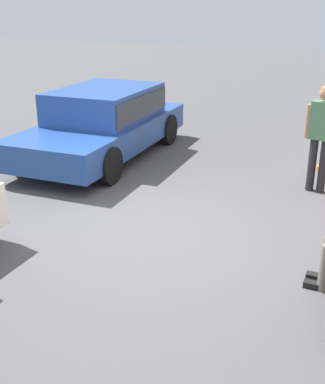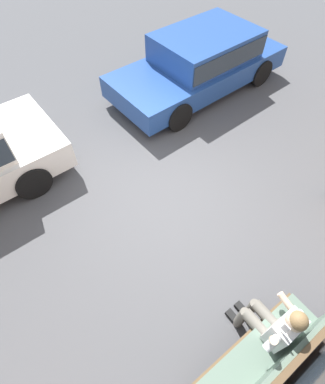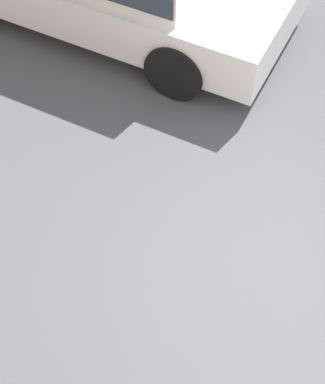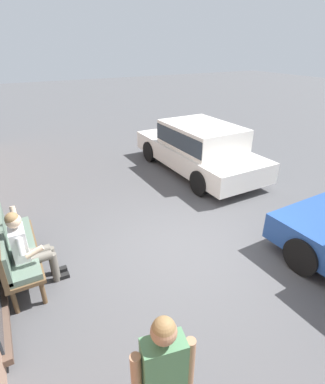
% 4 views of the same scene
% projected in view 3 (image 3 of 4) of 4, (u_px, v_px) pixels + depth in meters
% --- Properties ---
extents(ground_plane, '(60.00, 60.00, 0.00)m').
position_uv_depth(ground_plane, '(280.00, 273.00, 5.11)').
color(ground_plane, '#4C4C4F').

